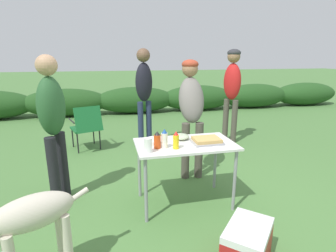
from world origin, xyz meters
name	(u,v)px	position (x,y,z in m)	size (l,w,h in m)	color
ground_plane	(184,202)	(0.00, 0.00, 0.00)	(60.00, 60.00, 0.00)	#4C7A3D
shrub_hedge	(135,100)	(0.00, 5.25, 0.40)	(14.40, 0.90, 0.79)	#234C1E
folding_table	(185,150)	(0.00, 0.00, 0.66)	(1.10, 0.64, 0.74)	silver
food_tray	(207,140)	(0.24, -0.04, 0.77)	(0.33, 0.27, 0.06)	#9E9EA3
plate_stack	(155,141)	(-0.32, 0.11, 0.76)	(0.25, 0.25, 0.04)	white
mixing_bowl	(181,137)	(-0.01, 0.15, 0.77)	(0.20, 0.20, 0.06)	#ADBC99
paper_cup_stack	(148,145)	(-0.45, -0.20, 0.82)	(0.08, 0.08, 0.15)	white
hot_sauce_bottle	(157,140)	(-0.33, -0.09, 0.83)	(0.07, 0.07, 0.19)	#CC4214
mustard_bottle	(176,140)	(-0.15, -0.15, 0.83)	(0.06, 0.06, 0.19)	yellow
mayo_bottle	(164,139)	(-0.26, -0.09, 0.84)	(0.07, 0.07, 0.21)	silver
standing_person_with_beanie	(191,104)	(0.31, 0.75, 1.03)	(0.39, 0.50, 1.64)	#4C473D
standing_person_in_red_jacket	(52,117)	(-1.43, 0.40, 1.03)	(0.38, 0.44, 1.70)	black
standing_person_in_dark_puffer	(232,84)	(1.54, 2.01, 1.16)	(0.40, 0.43, 1.81)	#4C473D
standing_person_in_gray_fleece	(144,88)	(-0.16, 2.10, 1.13)	(0.39, 0.35, 1.82)	#232D4C
dog	(26,221)	(-1.43, -0.85, 0.55)	(0.85, 0.50, 0.78)	beige
camp_chair_green_behind_table	(87,125)	(-1.22, 2.14, 0.47)	(0.63, 0.71, 0.83)	#19602D
cooler_box	(247,245)	(0.24, -1.01, 0.17)	(0.56, 0.57, 0.34)	#B21E1E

